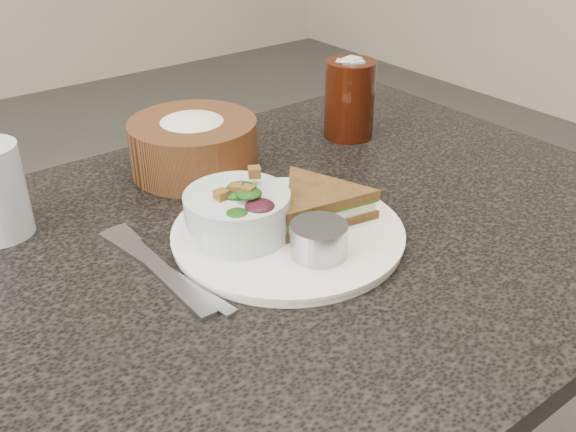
% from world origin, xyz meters
% --- Properties ---
extents(dinner_plate, '(0.27, 0.27, 0.01)m').
position_xyz_m(dinner_plate, '(0.00, -0.01, 0.76)').
color(dinner_plate, white).
rests_on(dinner_plate, dining_table).
extents(sandwich, '(0.17, 0.17, 0.04)m').
position_xyz_m(sandwich, '(0.05, -0.01, 0.78)').
color(sandwich, brown).
rests_on(sandwich, dinner_plate).
extents(salad_bowl, '(0.14, 0.14, 0.07)m').
position_xyz_m(salad_bowl, '(-0.05, 0.02, 0.80)').
color(salad_bowl, '#B5C6BF').
rests_on(salad_bowl, dinner_plate).
extents(dressing_ramekin, '(0.07, 0.07, 0.04)m').
position_xyz_m(dressing_ramekin, '(-0.01, -0.08, 0.78)').
color(dressing_ramekin, '#969BA5').
rests_on(dressing_ramekin, dinner_plate).
extents(orange_wedge, '(0.08, 0.08, 0.03)m').
position_xyz_m(orange_wedge, '(0.02, 0.08, 0.78)').
color(orange_wedge, orange).
rests_on(orange_wedge, dinner_plate).
extents(fork, '(0.02, 0.19, 0.01)m').
position_xyz_m(fork, '(-0.15, 0.01, 0.75)').
color(fork, '#A8ABB6').
rests_on(fork, dining_table).
extents(knife, '(0.05, 0.23, 0.00)m').
position_xyz_m(knife, '(-0.15, 0.01, 0.75)').
color(knife, '#AAADB0').
rests_on(knife, dining_table).
extents(bread_basket, '(0.20, 0.20, 0.10)m').
position_xyz_m(bread_basket, '(0.01, 0.21, 0.80)').
color(bread_basket, brown).
rests_on(bread_basket, dining_table).
extents(cola_glass, '(0.10, 0.10, 0.13)m').
position_xyz_m(cola_glass, '(0.27, 0.18, 0.82)').
color(cola_glass, black).
rests_on(cola_glass, dining_table).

